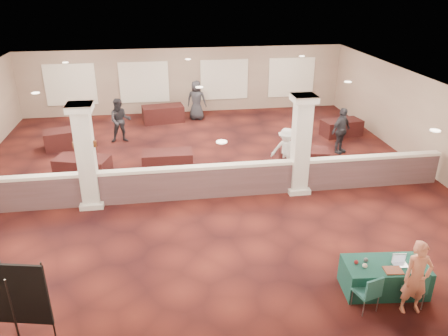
{
  "coord_description": "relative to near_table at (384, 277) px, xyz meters",
  "views": [
    {
      "loc": [
        -1.25,
        -13.74,
        6.51
      ],
      "look_at": [
        0.5,
        -2.0,
        1.2
      ],
      "focal_mm": 35.0,
      "sensor_mm": 36.0,
      "label": 1
    }
  ],
  "objects": [
    {
      "name": "knitting",
      "position": [
        0.02,
        -0.24,
        0.36
      ],
      "size": [
        0.41,
        0.32,
        0.03
      ],
      "primitive_type": "cube",
      "rotation": [
        0.0,
        0.0,
        -0.1
      ],
      "color": "#B2471C",
      "rests_on": "near_table"
    },
    {
      "name": "wall_front",
      "position": [
        -3.43,
        -1.5,
        1.25
      ],
      "size": [
        16.0,
        0.04,
        3.2
      ],
      "primitive_type": "cube",
      "color": "#886C5E",
      "rests_on": "ground"
    },
    {
      "name": "attendee_c",
      "position": [
        2.2,
        8.0,
        0.56
      ],
      "size": [
        1.18,
        0.99,
        1.82
      ],
      "primitive_type": "imported",
      "rotation": [
        0.0,
        0.0,
        0.55
      ],
      "color": "black",
      "rests_on": "ground"
    },
    {
      "name": "conf_chair_main",
      "position": [
        0.34,
        -0.59,
        0.21
      ],
      "size": [
        0.55,
        0.55,
        0.94
      ],
      "rotation": [
        0.0,
        0.0,
        -0.18
      ],
      "color": "#216254",
      "rests_on": "ground"
    },
    {
      "name": "column_right",
      "position": [
        -0.43,
        5.0,
        1.29
      ],
      "size": [
        0.72,
        0.72,
        3.2
      ],
      "color": "silver",
      "rests_on": "ground"
    },
    {
      "name": "wall_back",
      "position": [
        -3.43,
        14.5,
        1.25
      ],
      "size": [
        16.0,
        0.04,
        3.2
      ],
      "primitive_type": "cube",
      "color": "#886C5E",
      "rests_on": "ground"
    },
    {
      "name": "attendee_a",
      "position": [
        -6.38,
        10.5,
        0.58
      ],
      "size": [
        0.92,
        0.55,
        1.86
      ],
      "primitive_type": "imported",
      "rotation": [
        0.0,
        0.0,
        0.06
      ],
      "color": "black",
      "rests_on": "ground"
    },
    {
      "name": "far_table_back_right",
      "position": [
        3.07,
        9.91,
        -0.0
      ],
      "size": [
        1.82,
        1.13,
        0.69
      ],
      "primitive_type": "cube",
      "rotation": [
        0.0,
        0.0,
        0.17
      ],
      "color": "black",
      "rests_on": "ground"
    },
    {
      "name": "wall_right",
      "position": [
        4.57,
        6.5,
        1.25
      ],
      "size": [
        0.04,
        16.0,
        3.2
      ],
      "primitive_type": "cube",
      "color": "#886C5E",
      "rests_on": "ground"
    },
    {
      "name": "partition_wall",
      "position": [
        -3.43,
        5.0,
        0.22
      ],
      "size": [
        15.6,
        0.28,
        1.1
      ],
      "color": "#503637",
      "rests_on": "ground"
    },
    {
      "name": "sconce_left",
      "position": [
        -7.21,
        5.0,
        1.65
      ],
      "size": [
        0.12,
        0.12,
        0.18
      ],
      "color": "brown",
      "rests_on": "column_left"
    },
    {
      "name": "far_table_front_center",
      "position": [
        -4.56,
        7.27,
        0.01
      ],
      "size": [
        1.78,
        0.91,
        0.72
      ],
      "primitive_type": "cube",
      "rotation": [
        0.0,
        0.0,
        -0.01
      ],
      "color": "black",
      "rests_on": "ground"
    },
    {
      "name": "laptop_screen",
      "position": [
        0.29,
        0.03,
        0.47
      ],
      "size": [
        0.31,
        0.04,
        0.21
      ],
      "primitive_type": "cube",
      "rotation": [
        0.0,
        0.0,
        -0.1
      ],
      "color": "silver",
      "rests_on": "near_table"
    },
    {
      "name": "attendee_b",
      "position": [
        -0.43,
        6.5,
        0.48
      ],
      "size": [
        1.15,
        0.94,
        1.65
      ],
      "primitive_type": "imported",
      "rotation": [
        0.0,
        0.0,
        -0.52
      ],
      "color": "silver",
      "rests_on": "ground"
    },
    {
      "name": "near_table",
      "position": [
        0.0,
        0.0,
        0.0
      ],
      "size": [
        1.88,
        1.07,
        0.69
      ],
      "primitive_type": "cube",
      "rotation": [
        0.0,
        0.0,
        -0.1
      ],
      "color": "#0E3531",
      "rests_on": "ground"
    },
    {
      "name": "far_table_front_right",
      "position": [
        0.35,
        6.8,
        0.01
      ],
      "size": [
        1.88,
        1.19,
        0.71
      ],
      "primitive_type": "cube",
      "rotation": [
        0.0,
        0.0,
        -0.2
      ],
      "color": "black",
      "rests_on": "ground"
    },
    {
      "name": "ceiling",
      "position": [
        -3.43,
        6.5,
        2.85
      ],
      "size": [
        16.0,
        16.0,
        0.02
      ],
      "primitive_type": "cube",
      "color": "white",
      "rests_on": "wall_back"
    },
    {
      "name": "far_table_back_left",
      "position": [
        -8.5,
        10.2,
        0.03
      ],
      "size": [
        2.0,
        1.35,
        0.74
      ],
      "primitive_type": "cube",
      "rotation": [
        0.0,
        0.0,
        0.25
      ],
      "color": "black",
      "rests_on": "ground"
    },
    {
      "name": "yarn_cream",
      "position": [
        -0.53,
        -0.04,
        0.4
      ],
      "size": [
        0.1,
        0.1,
        0.1
      ],
      "primitive_type": "sphere",
      "color": "beige",
      "rests_on": "near_table"
    },
    {
      "name": "conf_chair_side",
      "position": [
        -0.65,
        -0.58,
        0.18
      ],
      "size": [
        0.55,
        0.55,
        0.89
      ],
      "rotation": [
        0.0,
        0.0,
        0.26
      ],
      "color": "#216254",
      "rests_on": "ground"
    },
    {
      "name": "laptop_base",
      "position": [
        0.28,
        -0.08,
        0.35
      ],
      "size": [
        0.33,
        0.25,
        0.02
      ],
      "primitive_type": "cube",
      "rotation": [
        0.0,
        0.0,
        -0.1
      ],
      "color": "silver",
      "rests_on": "near_table"
    },
    {
      "name": "column_left",
      "position": [
        -6.93,
        5.0,
        1.29
      ],
      "size": [
        0.72,
        0.72,
        3.2
      ],
      "color": "silver",
      "rests_on": "ground"
    },
    {
      "name": "attendee_d",
      "position": [
        -2.97,
        13.15,
        0.6
      ],
      "size": [
        1.04,
        0.75,
        1.89
      ],
      "primitive_type": "imported",
      "rotation": [
        0.0,
        0.0,
        2.86
      ],
      "color": "black",
      "rests_on": "ground"
    },
    {
      "name": "ground",
      "position": [
        -3.43,
        6.5,
        -0.35
      ],
      "size": [
        16.0,
        16.0,
        0.0
      ],
      "primitive_type": "plane",
      "color": "#4E1A13",
      "rests_on": "ground"
    },
    {
      "name": "yarn_grey",
      "position": [
        -0.41,
        0.16,
        0.4
      ],
      "size": [
        0.1,
        0.1,
        0.1
      ],
      "primitive_type": "sphere",
      "color": "#535358",
      "rests_on": "near_table"
    },
    {
      "name": "scissors",
      "position": [
        0.59,
        -0.33,
        0.35
      ],
      "size": [
        0.12,
        0.04,
        0.01
      ],
      "primitive_type": "cube",
      "rotation": [
        0.0,
        0.0,
        -0.1
      ],
      "color": "#B12312",
      "rests_on": "near_table"
    },
    {
      "name": "screen_glow",
      "position": [
        0.29,
        0.03,
        0.45
      ],
      "size": [
        0.28,
        0.03,
        0.18
      ],
      "primitive_type": "cube",
      "rotation": [
        0.0,
        0.0,
        -0.1
      ],
      "color": "silver",
      "rests_on": "near_table"
    },
    {
      "name": "sconce_right",
      "position": [
        -6.65,
        5.0,
        1.65
      ],
      "size": [
        0.12,
        0.12,
        0.18
      ],
      "color": "brown",
      "rests_on": "column_left"
    },
    {
      "name": "yarn_red",
      "position": [
        -0.66,
        0.11,
        0.39
      ],
      "size": [
        0.09,
        0.09,
        0.09
      ],
      "primitive_type": "sphere",
      "color": "maroon",
      "rests_on": "near_table"
    },
    {
      "name": "woman",
      "position": [
        0.27,
        -0.7,
        0.49
      ],
      "size": [
        0.62,
        0.43,
        1.67
      ],
      "primitive_type": "imported",
      "rotation": [
        0.0,
        0.0,
        -0.04
      ],
      "color": "#E37D62",
      "rests_on": "ground"
    },
    {
      "name": "far_table_front_left",
      "position": [
        -7.48,
        7.11,
        0.02
      ],
      "size": [
        2.0,
        1.4,
        0.74
      ],
      "primitive_type": "cube",
      "rotation": [
        0.0,
        0.0,
        -0.3
      ],
      "color": "black",
      "rests_on": "ground"
    },
    {
      "name": "easel_board",
      "position": [
        -7.42,
        -0.5,
        0.84
      ],
      "size": [
        1.08,
        0.63,
        1.86
      ],
      "rotation": [
        0.0,
        0.0,
        -0.22
      ],
      "color": "black",
      "rests_on": "ground"
    },
    {
      "name": "far_table_back_center",
      "position": [
        -4.59,
        13.0,
        0.04
      ],
      "size": [
        2.02,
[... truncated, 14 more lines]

